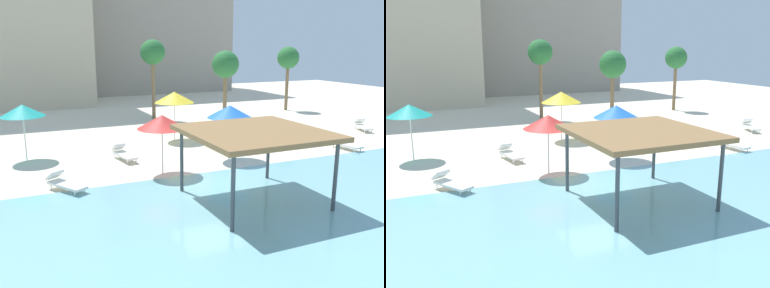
% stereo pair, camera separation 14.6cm
% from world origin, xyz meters
% --- Properties ---
extents(ground_plane, '(80.00, 80.00, 0.00)m').
position_xyz_m(ground_plane, '(0.00, 0.00, 0.00)').
color(ground_plane, beige).
extents(lagoon_water, '(44.00, 13.50, 0.04)m').
position_xyz_m(lagoon_water, '(0.00, -5.25, 0.02)').
color(lagoon_water, '#7AB7C1').
rests_on(lagoon_water, ground).
extents(shade_pavilion, '(4.73, 4.73, 2.71)m').
position_xyz_m(shade_pavilion, '(0.76, -2.33, 2.55)').
color(shade_pavilion, '#42474C').
rests_on(shade_pavilion, ground).
extents(beach_umbrella_teal_0, '(2.17, 2.17, 2.83)m').
position_xyz_m(beach_umbrella_teal_0, '(-6.61, 7.21, 2.53)').
color(beach_umbrella_teal_0, silver).
rests_on(beach_umbrella_teal_0, ground).
extents(beach_umbrella_blue_1, '(2.26, 2.26, 2.77)m').
position_xyz_m(beach_umbrella_blue_1, '(2.80, 3.14, 2.46)').
color(beach_umbrella_blue_1, silver).
rests_on(beach_umbrella_blue_1, ground).
extents(beach_umbrella_red_2, '(2.21, 2.21, 2.68)m').
position_xyz_m(beach_umbrella_red_2, '(-1.11, 2.26, 2.38)').
color(beach_umbrella_red_2, silver).
rests_on(beach_umbrella_red_2, ground).
extents(beach_umbrella_yellow_3, '(2.38, 2.38, 2.94)m').
position_xyz_m(beach_umbrella_yellow_3, '(1.95, 8.45, 2.61)').
color(beach_umbrella_yellow_3, silver).
rests_on(beach_umbrella_yellow_3, ground).
extents(lounge_chair_0, '(1.49, 1.94, 0.74)m').
position_xyz_m(lounge_chair_0, '(-5.48, 1.72, 0.33)').
color(lounge_chair_0, white).
rests_on(lounge_chair_0, ground).
extents(lounge_chair_1, '(0.93, 1.97, 0.74)m').
position_xyz_m(lounge_chair_1, '(-2.12, 5.25, 0.33)').
color(lounge_chair_1, white).
rests_on(lounge_chair_1, ground).
extents(lounge_chair_2, '(0.82, 1.95, 0.74)m').
position_xyz_m(lounge_chair_2, '(9.76, 2.40, 0.33)').
color(lounge_chair_2, white).
rests_on(lounge_chair_2, ground).
extents(lounge_chair_3, '(1.27, 1.98, 0.74)m').
position_xyz_m(lounge_chair_3, '(14.62, 5.81, 0.33)').
color(lounge_chair_3, white).
rests_on(lounge_chair_3, ground).
extents(palm_tree_0, '(1.90, 1.90, 5.30)m').
position_xyz_m(palm_tree_0, '(6.94, 11.26, 4.25)').
color(palm_tree_0, brown).
rests_on(palm_tree_0, ground).
extents(palm_tree_1, '(1.90, 1.90, 6.09)m').
position_xyz_m(palm_tree_1, '(3.20, 15.94, 5.00)').
color(palm_tree_1, brown).
rests_on(palm_tree_1, ground).
extents(palm_tree_2, '(1.90, 1.90, 5.54)m').
position_xyz_m(palm_tree_2, '(15.45, 15.48, 4.47)').
color(palm_tree_2, brown).
rests_on(palm_tree_2, ground).
extents(hotel_block_1, '(19.29, 10.03, 18.95)m').
position_xyz_m(hotel_block_1, '(9.24, 36.37, 9.47)').
color(hotel_block_1, '#9E9384').
rests_on(hotel_block_1, ground).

